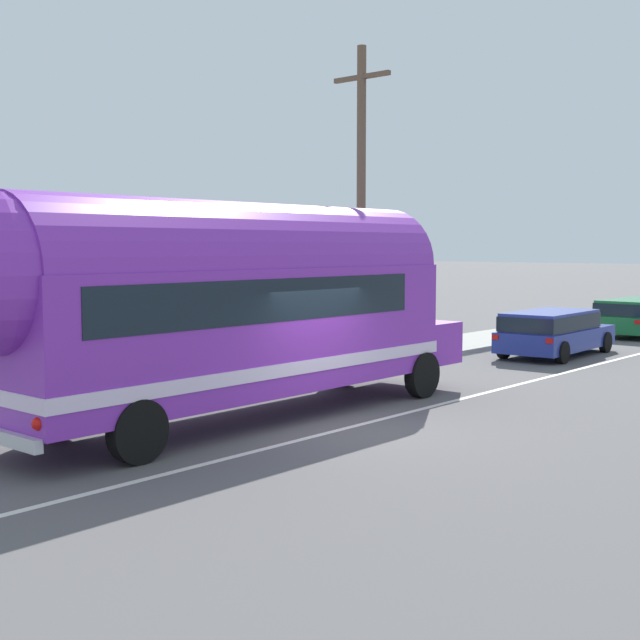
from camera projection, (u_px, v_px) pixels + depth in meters
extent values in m
plane|color=#565454|center=(346.00, 428.00, 15.50)|extent=(300.00, 300.00, 0.00)
cube|color=silver|center=(610.00, 361.00, 24.53)|extent=(0.14, 80.00, 0.01)
cube|color=silver|center=(490.00, 351.00, 27.06)|extent=(0.12, 80.00, 0.01)
cube|color=#9E9B93|center=(419.00, 351.00, 26.44)|extent=(2.73, 90.00, 0.15)
cylinder|color=brown|center=(361.00, 210.00, 22.56)|extent=(0.24, 0.24, 8.50)
cube|color=brown|center=(362.00, 77.00, 22.26)|extent=(1.80, 0.12, 0.12)
cube|color=purple|center=(238.00, 329.00, 15.99)|extent=(2.53, 9.60, 2.30)
cylinder|color=purple|center=(237.00, 268.00, 15.89)|extent=(2.48, 9.50, 2.45)
cube|color=purple|center=(407.00, 341.00, 20.13)|extent=(2.26, 1.31, 0.95)
cube|color=silver|center=(238.00, 363.00, 16.05)|extent=(2.57, 9.64, 0.24)
cube|color=black|center=(226.00, 298.00, 15.71)|extent=(2.56, 7.80, 0.76)
cube|color=silver|center=(0.00, 394.00, 12.46)|extent=(0.80, 0.06, 0.90)
sphere|color=red|center=(39.00, 424.00, 11.79)|extent=(0.20, 0.20, 0.20)
cube|color=black|center=(392.00, 286.00, 19.57)|extent=(2.14, 0.11, 0.96)
cube|color=silver|center=(423.00, 344.00, 20.66)|extent=(0.90, 0.10, 0.56)
cylinder|color=black|center=(340.00, 365.00, 20.16)|extent=(0.26, 1.00, 1.00)
cylinder|color=black|center=(422.00, 375.00, 18.63)|extent=(0.26, 1.00, 1.00)
cylinder|color=black|center=(53.00, 412.00, 14.47)|extent=(0.26, 1.00, 1.00)
cylinder|color=black|center=(138.00, 431.00, 12.93)|extent=(0.26, 1.00, 1.00)
cube|color=navy|center=(556.00, 338.00, 25.85)|extent=(2.06, 4.77, 0.60)
cube|color=navy|center=(550.00, 320.00, 25.43)|extent=(1.81, 3.52, 0.55)
cube|color=black|center=(550.00, 321.00, 25.43)|extent=(1.87, 3.56, 0.43)
cube|color=red|center=(495.00, 337.00, 24.51)|extent=(0.20, 0.05, 0.14)
cube|color=red|center=(549.00, 341.00, 23.49)|extent=(0.20, 0.05, 0.14)
cylinder|color=black|center=(551.00, 338.00, 27.71)|extent=(0.22, 0.65, 0.64)
cylinder|color=black|center=(605.00, 342.00, 26.59)|extent=(0.22, 0.65, 0.64)
cylinder|color=black|center=(504.00, 348.00, 25.15)|extent=(0.22, 0.65, 0.64)
cylinder|color=black|center=(562.00, 352.00, 24.02)|extent=(0.22, 0.65, 0.64)
cube|color=#196633|center=(637.00, 307.00, 31.27)|extent=(1.83, 3.56, 0.55)
cube|color=black|center=(637.00, 307.00, 31.27)|extent=(1.89, 3.61, 0.43)
cube|color=red|center=(592.00, 319.00, 30.47)|extent=(0.20, 0.05, 0.14)
cube|color=red|center=(637.00, 322.00, 29.34)|extent=(0.20, 0.05, 0.14)
cylinder|color=black|center=(636.00, 322.00, 33.52)|extent=(0.22, 0.65, 0.64)
cylinder|color=black|center=(598.00, 328.00, 31.08)|extent=(0.22, 0.65, 0.64)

